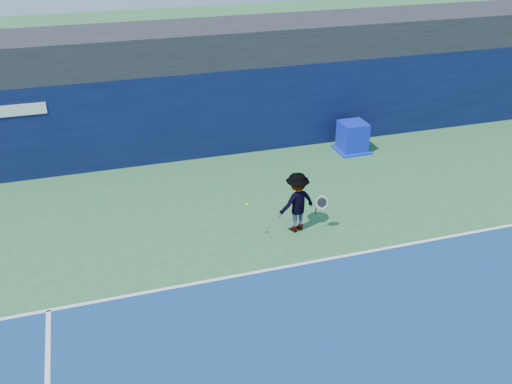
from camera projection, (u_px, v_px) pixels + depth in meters
ground at (311, 355)px, 11.33m from camera, size 80.00×80.00×0.00m
baseline at (264, 271)px, 13.86m from camera, size 24.00×0.10×0.01m
stadium_band at (187, 45)px, 19.39m from camera, size 36.00×3.00×1.20m
back_wall_assembly at (196, 113)px, 19.52m from camera, size 36.00×1.03×3.00m
equipment_cart at (352, 138)px, 20.17m from camera, size 1.12×1.12×1.07m
tennis_player at (297, 202)px, 15.20m from camera, size 1.36×0.89×1.70m
tennis_ball at (247, 205)px, 14.49m from camera, size 0.08×0.08×0.08m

